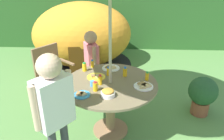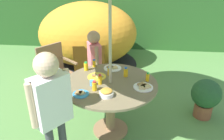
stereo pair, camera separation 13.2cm
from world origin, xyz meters
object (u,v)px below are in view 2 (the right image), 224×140
(child_in_pink_shirt, at_px, (94,57))
(juice_bottle_near_right, at_px, (94,86))
(garden_table, at_px, (110,94))
(juice_bottle_mid_left, at_px, (148,77))
(cup_near, at_px, (92,83))
(plate_near_left, at_px, (112,68))
(plate_far_left, at_px, (143,87))
(child_in_white_shirt, at_px, (51,100))
(snack_bowl, at_px, (106,93))
(juice_bottle_front_edge, at_px, (126,72))
(juice_bottle_mid_right, at_px, (100,80))
(wooden_chair, at_px, (55,70))
(potted_plant, at_px, (206,96))
(plate_far_right, at_px, (97,76))
(plate_center_front, at_px, (81,94))
(dome_tent, at_px, (88,35))
(juice_bottle_spot_a, at_px, (109,71))
(juice_bottle_center_back, at_px, (94,63))
(juice_bottle_back_edge, at_px, (86,66))

(child_in_pink_shirt, xyz_separation_m, juice_bottle_near_right, (0.18, -1.03, 0.06))
(garden_table, height_order, juice_bottle_near_right, juice_bottle_near_right)
(juice_bottle_mid_left, height_order, cup_near, juice_bottle_mid_left)
(garden_table, distance_m, plate_near_left, 0.45)
(plate_far_left, bearing_deg, child_in_white_shirt, -148.40)
(snack_bowl, bearing_deg, juice_bottle_front_edge, 69.18)
(plate_near_left, bearing_deg, garden_table, -87.95)
(child_in_pink_shirt, height_order, snack_bowl, child_in_pink_shirt)
(juice_bottle_front_edge, relative_size, cup_near, 1.91)
(child_in_white_shirt, height_order, juice_bottle_mid_right, child_in_white_shirt)
(wooden_chair, relative_size, snack_bowl, 5.72)
(snack_bowl, height_order, juice_bottle_mid_right, juice_bottle_mid_right)
(potted_plant, bearing_deg, cup_near, -160.61)
(potted_plant, height_order, plate_far_right, plate_far_right)
(child_in_white_shirt, bearing_deg, plate_center_front, 6.73)
(juice_bottle_mid_left, bearing_deg, dome_tent, 118.88)
(wooden_chair, height_order, juice_bottle_spot_a, wooden_chair)
(child_in_pink_shirt, relative_size, plate_far_left, 4.95)
(juice_bottle_mid_right, distance_m, cup_near, 0.10)
(wooden_chair, height_order, plate_far_right, wooden_chair)
(child_in_white_shirt, bearing_deg, snack_bowl, -17.85)
(child_in_pink_shirt, bearing_deg, juice_bottle_center_back, -13.06)
(dome_tent, bearing_deg, potted_plant, -52.31)
(juice_bottle_near_right, xyz_separation_m, juice_bottle_mid_left, (0.63, 0.30, -0.00))
(juice_bottle_center_back, bearing_deg, juice_bottle_spot_a, -44.39)
(potted_plant, xyz_separation_m, child_in_white_shirt, (-1.86, -1.11, 0.53))
(potted_plant, bearing_deg, plate_far_left, -150.11)
(cup_near, bearing_deg, juice_bottle_mid_right, 26.78)
(wooden_chair, bearing_deg, snack_bowl, -99.89)
(child_in_white_shirt, bearing_deg, plate_far_right, 15.79)
(plate_near_left, xyz_separation_m, juice_bottle_back_edge, (-0.36, -0.09, 0.05))
(potted_plant, distance_m, plate_far_right, 1.62)
(child_in_white_shirt, xyz_separation_m, juice_bottle_center_back, (0.23, 1.10, -0.08))
(juice_bottle_near_right, bearing_deg, plate_center_front, -142.58)
(garden_table, distance_m, dome_tent, 2.37)
(snack_bowl, distance_m, plate_center_front, 0.30)
(juice_bottle_center_back, bearing_deg, juice_bottle_near_right, -79.74)
(garden_table, height_order, plate_near_left, plate_near_left)
(juice_bottle_mid_left, bearing_deg, child_in_pink_shirt, 137.89)
(plate_far_right, bearing_deg, potted_plant, 11.87)
(child_in_pink_shirt, xyz_separation_m, plate_far_right, (0.15, -0.69, 0.01))
(juice_bottle_mid_left, relative_size, juice_bottle_back_edge, 0.93)
(plate_far_right, bearing_deg, juice_bottle_near_right, -85.32)
(child_in_white_shirt, distance_m, juice_bottle_center_back, 1.13)
(plate_near_left, distance_m, plate_far_right, 0.33)
(snack_bowl, height_order, juice_bottle_near_right, juice_bottle_near_right)
(juice_bottle_near_right, height_order, juice_bottle_spot_a, same)
(dome_tent, xyz_separation_m, child_in_pink_shirt, (0.39, -1.43, 0.06))
(plate_far_right, xyz_separation_m, juice_bottle_spot_a, (0.16, 0.08, 0.05))
(garden_table, distance_m, wooden_chair, 1.27)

